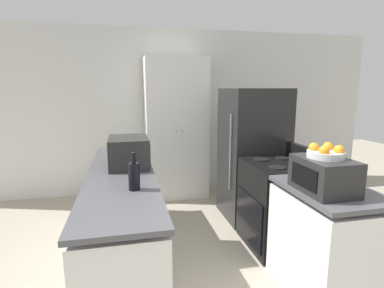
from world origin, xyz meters
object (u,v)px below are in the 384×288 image
object	(u,v)px
wine_bottle	(134,176)
fruit_bowl	(326,153)
stove	(278,204)
toaster_oven	(324,175)
refrigerator	(252,154)
pantry_cabinet	(176,129)
microwave	(129,152)

from	to	relation	value
wine_bottle	fruit_bowl	bearing A→B (deg)	-13.79
stove	toaster_oven	world-z (taller)	toaster_oven
refrigerator	wine_bottle	xyz separation A→B (m)	(-1.54, -1.29, 0.19)
pantry_cabinet	stove	world-z (taller)	pantry_cabinet
pantry_cabinet	wine_bottle	distance (m)	2.40
wine_bottle	toaster_oven	size ratio (longest dim) A/B	0.65
wine_bottle	fruit_bowl	size ratio (longest dim) A/B	1.09
microwave	refrigerator	bearing A→B (deg)	19.96
microwave	wine_bottle	xyz separation A→B (m)	(0.03, -0.72, -0.03)
pantry_cabinet	fruit_bowl	xyz separation A→B (m)	(0.67, -2.63, 0.14)
pantry_cabinet	microwave	bearing A→B (deg)	-115.22
pantry_cabinet	microwave	xyz separation A→B (m)	(-0.74, -1.57, -0.01)
refrigerator	microwave	bearing A→B (deg)	-160.04
fruit_bowl	wine_bottle	bearing A→B (deg)	166.21
refrigerator	microwave	world-z (taller)	refrigerator
wine_bottle	fruit_bowl	xyz separation A→B (m)	(1.39, -0.34, 0.18)
stove	toaster_oven	distance (m)	1.05
refrigerator	toaster_oven	size ratio (longest dim) A/B	3.76
microwave	fruit_bowl	size ratio (longest dim) A/B	1.88
stove	fruit_bowl	size ratio (longest dim) A/B	4.02
refrigerator	pantry_cabinet	bearing A→B (deg)	129.64
refrigerator	wine_bottle	distance (m)	2.02
toaster_oven	pantry_cabinet	bearing A→B (deg)	104.02
stove	toaster_oven	xyz separation A→B (m)	(-0.13, -0.87, 0.58)
microwave	toaster_oven	xyz separation A→B (m)	(1.40, -1.08, -0.02)
pantry_cabinet	fruit_bowl	distance (m)	2.72
fruit_bowl	toaster_oven	bearing A→B (deg)	-127.56
toaster_oven	fruit_bowl	world-z (taller)	fruit_bowl
pantry_cabinet	refrigerator	xyz separation A→B (m)	(0.83, -1.00, -0.22)
toaster_oven	fruit_bowl	bearing A→B (deg)	52.44
wine_bottle	refrigerator	bearing A→B (deg)	39.95
wine_bottle	pantry_cabinet	bearing A→B (deg)	72.70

